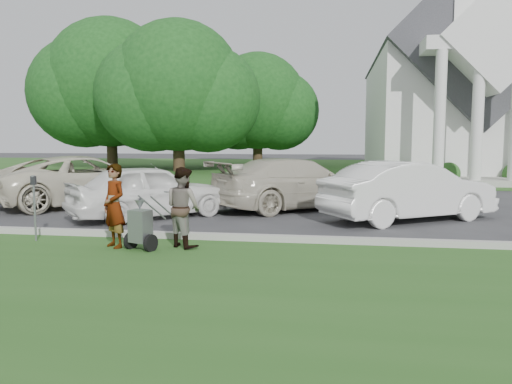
% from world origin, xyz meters
% --- Properties ---
extents(ground, '(120.00, 120.00, 0.00)m').
position_xyz_m(ground, '(0.00, 0.00, 0.00)').
color(ground, '#333335').
rests_on(ground, ground).
extents(grass_strip, '(80.00, 7.00, 0.01)m').
position_xyz_m(grass_strip, '(0.00, -3.00, 0.01)').
color(grass_strip, '#29561D').
rests_on(grass_strip, ground).
extents(church_lawn, '(80.00, 30.00, 0.01)m').
position_xyz_m(church_lawn, '(0.00, 27.00, 0.01)').
color(church_lawn, '#29561D').
rests_on(church_lawn, ground).
extents(curb, '(80.00, 0.18, 0.15)m').
position_xyz_m(curb, '(0.00, 0.55, 0.07)').
color(curb, '#9E9E93').
rests_on(curb, ground).
extents(church, '(9.19, 19.00, 24.10)m').
position_xyz_m(church, '(9.00, 23.11, 5.94)').
color(church, white).
rests_on(church, ground).
extents(tree_left, '(10.63, 8.40, 9.71)m').
position_xyz_m(tree_left, '(-8.01, 21.99, 5.11)').
color(tree_left, '#332316').
rests_on(tree_left, ground).
extents(tree_far, '(11.64, 9.20, 10.73)m').
position_xyz_m(tree_far, '(-14.01, 24.99, 5.69)').
color(tree_far, '#332316').
rests_on(tree_far, ground).
extents(tree_back, '(9.61, 7.60, 8.89)m').
position_xyz_m(tree_back, '(-4.01, 29.99, 4.73)').
color(tree_back, '#332316').
rests_on(tree_back, ground).
extents(striping_cart, '(0.82, 1.21, 1.05)m').
position_xyz_m(striping_cart, '(-1.61, -0.59, 0.45)').
color(striping_cart, black).
rests_on(striping_cart, ground).
extents(person_left, '(0.71, 0.66, 1.63)m').
position_xyz_m(person_left, '(-2.20, -0.46, 0.81)').
color(person_left, '#999999').
rests_on(person_left, ground).
extents(person_right, '(0.96, 0.92, 1.56)m').
position_xyz_m(person_right, '(-0.90, -0.20, 0.78)').
color(person_right, '#999999').
rests_on(person_right, ground).
extents(parking_meter_near, '(0.10, 0.09, 1.37)m').
position_xyz_m(parking_meter_near, '(-4.08, -0.14, 0.87)').
color(parking_meter_near, gray).
rests_on(parking_meter_near, ground).
extents(car_a, '(5.66, 6.05, 1.58)m').
position_xyz_m(car_a, '(-5.89, 5.50, 0.79)').
color(car_a, beige).
rests_on(car_a, ground).
extents(car_b, '(4.28, 4.20, 1.46)m').
position_xyz_m(car_b, '(-2.89, 3.23, 0.73)').
color(car_b, white).
rests_on(car_b, ground).
extents(car_c, '(5.49, 4.99, 1.54)m').
position_xyz_m(car_c, '(0.87, 5.55, 0.77)').
color(car_c, beige).
rests_on(car_c, ground).
extents(car_d, '(4.81, 3.89, 1.54)m').
position_xyz_m(car_d, '(3.92, 3.83, 0.77)').
color(car_d, silver).
rests_on(car_d, ground).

